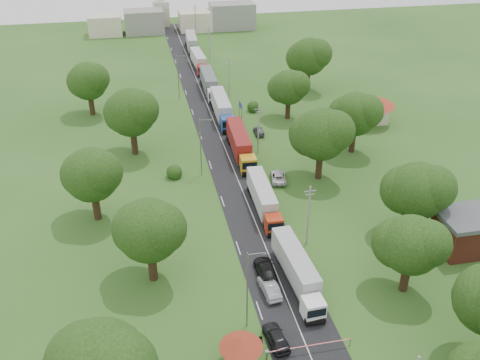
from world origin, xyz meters
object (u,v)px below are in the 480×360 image
object	(u,v)px
truck_0	(297,270)
car_lane_mid	(270,288)
info_sign	(240,108)
guard_booth	(241,348)
boom_barrier	(297,348)
car_lane_front	(276,337)

from	to	relation	value
truck_0	car_lane_mid	distance (m)	3.99
info_sign	truck_0	xyz separation A→B (m)	(-3.30, -49.37, -0.94)
guard_booth	info_sign	xyz separation A→B (m)	(12.40, 60.00, 0.84)
boom_barrier	truck_0	world-z (taller)	truck_0
boom_barrier	info_sign	xyz separation A→B (m)	(6.56, 60.00, 2.11)
guard_booth	truck_0	xyz separation A→B (m)	(9.10, 10.63, -0.10)
guard_booth	info_sign	bearing A→B (deg)	78.32
truck_0	car_lane_mid	size ratio (longest dim) A/B	3.03
guard_booth	info_sign	world-z (taller)	info_sign
car_lane_mid	info_sign	bearing A→B (deg)	-103.14
info_sign	truck_0	world-z (taller)	info_sign
guard_booth	car_lane_front	xyz separation A→B (m)	(4.20, 1.99, -1.38)
truck_0	guard_booth	bearing A→B (deg)	-130.58
truck_0	boom_barrier	bearing A→B (deg)	-107.06
boom_barrier	guard_booth	xyz separation A→B (m)	(-5.84, -0.00, 1.27)
truck_0	car_lane_front	xyz separation A→B (m)	(-4.90, -8.64, -1.28)
boom_barrier	guard_booth	world-z (taller)	guard_booth
guard_booth	car_lane_front	distance (m)	4.85
info_sign	car_lane_mid	world-z (taller)	info_sign
guard_booth	car_lane_mid	distance (m)	11.17
guard_booth	truck_0	world-z (taller)	truck_0
car_lane_front	guard_booth	bearing A→B (deg)	19.13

